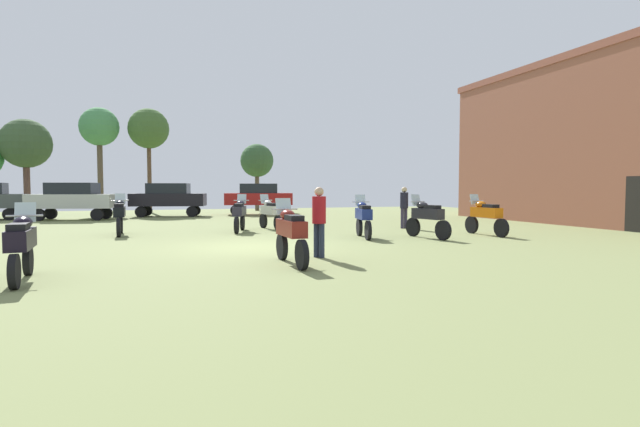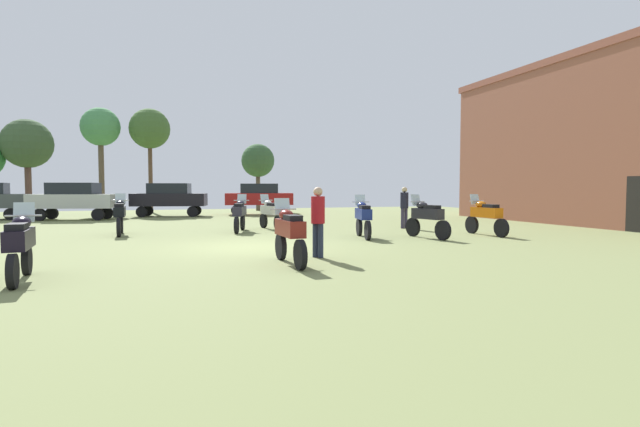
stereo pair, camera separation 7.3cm
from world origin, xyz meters
TOP-DOWN VIEW (x-y plane):
  - ground_plane at (0.00, 0.00)m, footprint 44.00×52.00m
  - brick_building at (18.00, 2.69)m, footprint 6.12×18.59m
  - motorcycle_1 at (8.69, 0.84)m, footprint 0.62×2.25m
  - motorcycle_2 at (-4.96, -3.82)m, footprint 0.62×2.08m
  - motorcycle_4 at (0.40, 5.05)m, footprint 0.85×2.19m
  - motorcycle_5 at (0.24, -3.46)m, footprint 0.62×2.19m
  - motorcycle_6 at (1.78, 5.80)m, footprint 0.72×2.10m
  - motorcycle_7 at (4.09, 1.35)m, footprint 0.72×2.12m
  - motorcycle_8 at (-3.97, 5.01)m, footprint 0.62×2.21m
  - motorcycle_9 at (6.13, 0.61)m, footprint 0.71×2.14m
  - car_2 at (-2.12, 16.56)m, footprint 4.57×2.63m
  - car_3 at (3.45, 17.01)m, footprint 4.56×2.57m
  - car_4 at (-7.06, 14.86)m, footprint 4.58×2.63m
  - person_1 at (1.18, -2.63)m, footprint 0.47×0.47m
  - person_2 at (7.29, 4.42)m, footprint 0.36×0.36m
  - tree_1 at (-6.48, 21.96)m, footprint 2.57×2.57m
  - tree_3 at (4.36, 22.31)m, footprint 2.49×2.49m
  - tree_4 at (-3.33, 22.06)m, footprint 2.78×2.78m
  - tree_5 at (-10.64, 20.93)m, footprint 3.08×3.08m

SIDE VIEW (x-z plane):
  - ground_plane at x=0.00m, z-range 0.00..0.02m
  - motorcycle_2 at x=-4.96m, z-range 0.01..1.45m
  - motorcycle_6 at x=1.78m, z-range 0.01..1.46m
  - motorcycle_4 at x=0.40m, z-range 0.01..1.48m
  - motorcycle_5 at x=0.24m, z-range 0.01..1.49m
  - motorcycle_7 at x=4.09m, z-range 0.00..1.49m
  - motorcycle_9 at x=6.13m, z-range 0.00..1.50m
  - motorcycle_1 at x=8.69m, z-range 0.01..1.50m
  - motorcycle_8 at x=-3.97m, z-range 0.00..1.52m
  - person_1 at x=1.18m, z-range 0.17..1.91m
  - person_2 at x=7.29m, z-range 0.17..1.93m
  - car_2 at x=-2.12m, z-range 0.19..2.19m
  - car_3 at x=3.45m, z-range 0.19..2.19m
  - car_4 at x=-7.06m, z-range 0.19..2.19m
  - tree_3 at x=4.36m, z-range 1.25..6.30m
  - brick_building at x=18.00m, z-range 0.01..7.90m
  - tree_5 at x=-10.64m, z-range 1.46..7.53m
  - tree_1 at x=-6.48m, z-range 2.19..9.34m
  - tree_4 at x=-3.33m, z-range 2.20..9.47m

